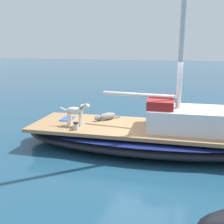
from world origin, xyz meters
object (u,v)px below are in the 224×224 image
object	(u,v)px
dog_white	(76,112)
deck_winch	(76,126)
dog_grey	(106,116)
deck_towel	(67,119)
sailboat_main	(144,137)

from	to	relation	value
dog_white	deck_winch	distance (m)	0.49
dog_white	dog_grey	xyz separation A→B (m)	(-0.93, 0.56, -0.32)
dog_grey	deck_towel	world-z (taller)	dog_grey
dog_white	deck_winch	xyz separation A→B (m)	(0.34, 0.16, -0.32)
sailboat_main	dog_grey	bearing A→B (deg)	-104.08
dog_white	deck_towel	distance (m)	0.93
sailboat_main	dog_grey	xyz separation A→B (m)	(-0.33, -1.31, 0.43)
sailboat_main	deck_winch	size ratio (longest dim) A/B	35.68
dog_white	dog_grey	world-z (taller)	dog_white
deck_towel	dog_grey	bearing A→B (deg)	107.81
sailboat_main	deck_towel	xyz separation A→B (m)	(0.05, -2.50, 0.34)
sailboat_main	dog_white	distance (m)	2.10
deck_winch	deck_towel	bearing A→B (deg)	-138.73
dog_grey	deck_winch	size ratio (longest dim) A/B	3.88
dog_grey	deck_towel	xyz separation A→B (m)	(0.38, -1.18, -0.09)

